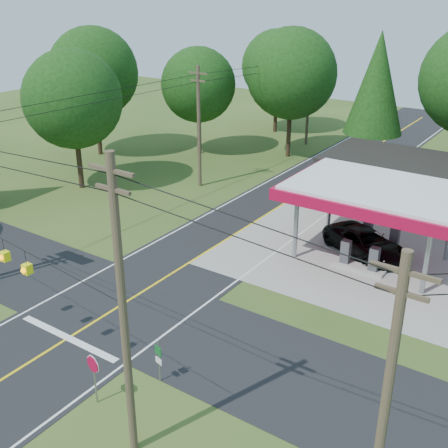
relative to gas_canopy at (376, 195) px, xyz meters
The scene contains 14 objects.
ground 16.38m from the gas_canopy, 124.70° to the right, with size 120.00×120.00×0.00m, color #2F4D1B.
main_highway 16.37m from the gas_canopy, 124.70° to the right, with size 8.00×120.00×0.02m, color black.
cross_road 16.37m from the gas_canopy, 124.70° to the right, with size 70.00×7.00×0.02m, color black.
lane_center_yellow 16.37m from the gas_canopy, 124.70° to the right, with size 0.15×110.00×0.00m, color yellow.
gas_canopy is the anchor object (origin of this frame).
convenience_store 10.31m from the gas_canopy, 84.28° to the left, with size 16.40×7.55×3.80m.
utility_pole_near_right 20.13m from the gas_canopy, 94.29° to the right, with size 1.80×0.30×11.50m.
utility_pole_far_left 17.74m from the gas_canopy, 163.61° to the left, with size 1.80×0.30×10.00m.
utility_pole_right_b 19.80m from the gas_canopy, 69.27° to the right, with size 1.80×0.30×10.00m.
utility_pole_north 26.92m from the gas_canopy, 125.17° to the left, with size 0.30×0.30×9.50m.
treeline_backdrop 14.09m from the gas_canopy, 126.61° to the left, with size 70.27×51.59×13.30m.
suv_car 3.50m from the gas_canopy, 145.11° to the left, with size 5.88×5.88×1.63m, color black.
octagonal_stop_sign 19.70m from the gas_canopy, 103.31° to the right, with size 0.81×0.18×2.34m.
route_sign_post 17.10m from the gas_canopy, 100.96° to the right, with size 0.43×0.14×2.11m.
Camera 1 is at (19.24, -18.25, 16.07)m, focal length 45.00 mm.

